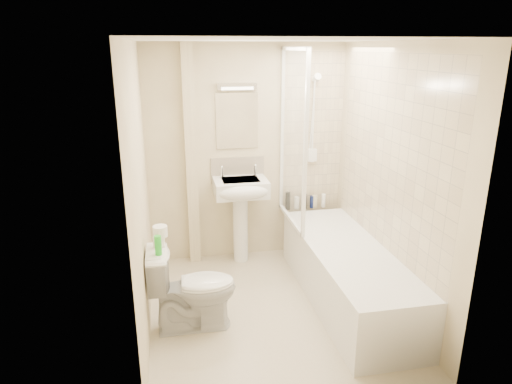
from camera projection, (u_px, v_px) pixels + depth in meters
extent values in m
plane|color=beige|center=(271.00, 309.00, 4.28)|extent=(2.50, 2.50, 0.00)
cube|color=beige|center=(247.00, 155.00, 5.08)|extent=(2.20, 0.02, 2.40)
cube|color=beige|center=(140.00, 195.00, 3.71)|extent=(0.02, 2.50, 2.40)
cube|color=beige|center=(390.00, 180.00, 4.12)|extent=(0.02, 2.50, 2.40)
cube|color=white|center=(274.00, 40.00, 3.55)|extent=(2.20, 2.50, 0.02)
cube|color=beige|center=(312.00, 132.00, 5.14)|extent=(0.70, 0.01, 1.75)
cube|color=beige|center=(390.00, 155.00, 4.06)|extent=(0.01, 2.10, 1.75)
cube|color=beige|center=(191.00, 158.00, 4.91)|extent=(0.12, 0.12, 2.40)
cube|color=beige|center=(238.00, 170.00, 5.10)|extent=(0.60, 0.02, 0.30)
cube|color=white|center=(237.00, 121.00, 4.93)|extent=(0.46, 0.01, 0.60)
cube|color=silver|center=(237.00, 86.00, 4.80)|extent=(0.42, 0.07, 0.07)
cube|color=white|center=(347.00, 274.00, 4.35)|extent=(0.70, 2.10, 0.55)
cube|color=white|center=(348.00, 253.00, 4.29)|extent=(0.56, 1.96, 0.05)
cube|color=white|center=(293.00, 139.00, 4.66)|extent=(0.01, 0.90, 1.80)
cube|color=white|center=(282.00, 131.00, 5.06)|extent=(0.04, 0.04, 1.80)
cube|color=white|center=(306.00, 148.00, 4.24)|extent=(0.04, 0.04, 1.80)
cube|color=white|center=(295.00, 49.00, 4.39)|extent=(0.04, 0.90, 0.04)
cube|color=white|center=(291.00, 219.00, 4.93)|extent=(0.04, 0.90, 0.03)
cylinder|color=white|center=(313.00, 122.00, 5.08)|extent=(0.02, 0.02, 0.90)
cylinder|color=white|center=(312.00, 161.00, 5.22)|extent=(0.05, 0.05, 0.02)
cylinder|color=white|center=(315.00, 80.00, 4.94)|extent=(0.05, 0.05, 0.02)
cylinder|color=white|center=(317.00, 78.00, 4.87)|extent=(0.08, 0.11, 0.11)
cube|color=white|center=(312.00, 155.00, 5.19)|extent=(0.10, 0.05, 0.14)
cylinder|color=white|center=(312.00, 118.00, 5.04)|extent=(0.01, 0.13, 0.84)
cylinder|color=white|center=(241.00, 228.00, 5.15)|extent=(0.17, 0.17, 0.77)
cube|color=white|center=(240.00, 187.00, 4.97)|extent=(0.58, 0.44, 0.18)
ellipsoid|color=white|center=(243.00, 192.00, 4.81)|extent=(0.58, 0.24, 0.18)
cube|color=silver|center=(240.00, 181.00, 4.95)|extent=(0.40, 0.29, 0.04)
cylinder|color=white|center=(222.00, 173.00, 4.99)|extent=(0.03, 0.03, 0.10)
cylinder|color=white|center=(255.00, 171.00, 5.06)|extent=(0.03, 0.03, 0.10)
sphere|color=white|center=(222.00, 167.00, 4.98)|extent=(0.04, 0.04, 0.04)
sphere|color=white|center=(255.00, 166.00, 5.05)|extent=(0.04, 0.04, 0.04)
cylinder|color=black|center=(288.00, 201.00, 5.25)|extent=(0.06, 0.06, 0.21)
cylinder|color=silver|center=(297.00, 203.00, 5.28)|extent=(0.06, 0.06, 0.14)
cylinder|color=black|center=(304.00, 201.00, 5.29)|extent=(0.06, 0.06, 0.17)
cylinder|color=#121C4E|center=(312.00, 202.00, 5.31)|extent=(0.05, 0.05, 0.15)
cylinder|color=beige|center=(315.00, 202.00, 5.32)|extent=(0.06, 0.06, 0.15)
cylinder|color=white|center=(323.00, 201.00, 5.34)|extent=(0.05, 0.05, 0.16)
imported|color=white|center=(193.00, 288.00, 3.91)|extent=(0.44, 0.75, 0.75)
cylinder|color=white|center=(159.00, 242.00, 3.81)|extent=(0.10, 0.10, 0.09)
cylinder|color=white|center=(160.00, 231.00, 3.78)|extent=(0.12, 0.12, 0.09)
cylinder|color=green|center=(158.00, 245.00, 3.64)|extent=(0.05, 0.05, 0.16)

